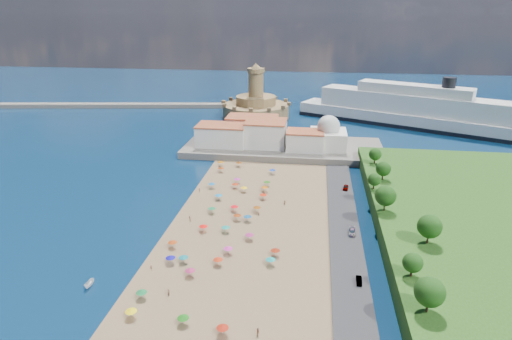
# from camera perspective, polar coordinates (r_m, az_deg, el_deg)

# --- Properties ---
(ground) EXTENTS (700.00, 700.00, 0.00)m
(ground) POSITION_cam_1_polar(r_m,az_deg,el_deg) (132.80, -3.24, -6.89)
(ground) COLOR #071938
(ground) RESTS_ON ground
(terrace) EXTENTS (90.00, 36.00, 3.00)m
(terrace) POSITION_cam_1_polar(r_m,az_deg,el_deg) (198.20, 3.66, 2.95)
(terrace) COLOR #59544C
(terrace) RESTS_ON ground
(jetty) EXTENTS (18.00, 70.00, 2.40)m
(jetty) POSITION_cam_1_polar(r_m,az_deg,el_deg) (234.18, -1.04, 5.66)
(jetty) COLOR #59544C
(jetty) RESTS_ON ground
(breakwater) EXTENTS (199.03, 34.77, 2.60)m
(breakwater) POSITION_cam_1_polar(r_m,az_deg,el_deg) (305.95, -18.28, 8.18)
(breakwater) COLOR #59544C
(breakwater) RESTS_ON ground
(waterfront_buildings) EXTENTS (57.00, 29.00, 11.00)m
(waterfront_buildings) POSITION_cam_1_polar(r_m,az_deg,el_deg) (198.35, -0.05, 4.93)
(waterfront_buildings) COLOR silver
(waterfront_buildings) RESTS_ON terrace
(domed_building) EXTENTS (16.00, 16.00, 15.00)m
(domed_building) POSITION_cam_1_polar(r_m,az_deg,el_deg) (193.77, 9.59, 4.60)
(domed_building) COLOR silver
(domed_building) RESTS_ON terrace
(fortress) EXTENTS (40.00, 40.00, 32.40)m
(fortress) POSITION_cam_1_polar(r_m,az_deg,el_deg) (261.78, -0.01, 8.48)
(fortress) COLOR #A57F52
(fortress) RESTS_ON ground
(cruise_ship) EXTENTS (125.95, 74.13, 28.48)m
(cruise_ship) POSITION_cam_1_polar(r_m,az_deg,el_deg) (255.77, 20.02, 7.37)
(cruise_ship) COLOR black
(cruise_ship) RESTS_ON ground
(beach_parasols) EXTENTS (31.76, 116.30, 2.20)m
(beach_parasols) POSITION_cam_1_polar(r_m,az_deg,el_deg) (122.87, -4.75, -8.21)
(beach_parasols) COLOR gray
(beach_parasols) RESTS_ON beach
(beachgoers) EXTENTS (34.32, 79.93, 1.90)m
(beachgoers) POSITION_cam_1_polar(r_m,az_deg,el_deg) (122.39, -5.77, -8.91)
(beachgoers) COLOR tan
(beachgoers) RESTS_ON beach
(moored_boats) EXTENTS (4.99, 32.62, 1.66)m
(moored_boats) POSITION_cam_1_polar(r_m,az_deg,el_deg) (99.86, -27.12, -19.22)
(moored_boats) COLOR white
(moored_boats) RESTS_ON ground
(parked_cars) EXTENTS (2.35, 61.12, 1.44)m
(parked_cars) POSITION_cam_1_polar(r_m,az_deg,el_deg) (133.57, 12.48, -6.55)
(parked_cars) COLOR gray
(parked_cars) RESTS_ON promenade
(hillside_trees) EXTENTS (15.86, 107.35, 7.82)m
(hillside_trees) POSITION_cam_1_polar(r_m,az_deg,el_deg) (121.00, 18.61, -5.48)
(hillside_trees) COLOR #382314
(hillside_trees) RESTS_ON hillside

